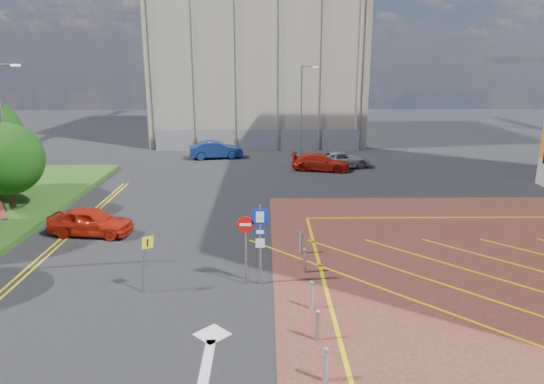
{
  "coord_description": "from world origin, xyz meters",
  "views": [
    {
      "loc": [
        0.7,
        -16.28,
        8.41
      ],
      "look_at": [
        1.0,
        4.48,
        2.76
      ],
      "focal_mm": 32.0,
      "sensor_mm": 36.0,
      "label": 1
    }
  ],
  "objects_px": {
    "car_red_left": "(91,221)",
    "sign_cluster": "(255,237)",
    "tree_c": "(6,159)",
    "car_red_back": "(320,162)",
    "lamp_back": "(302,107)",
    "lamp_left_far": "(4,127)",
    "warning_sign": "(145,257)",
    "car_silver_back": "(341,160)",
    "car_blue_back": "(216,150)"
  },
  "relations": [
    {
      "from": "car_red_left",
      "to": "sign_cluster",
      "type": "bearing_deg",
      "value": -115.93
    },
    {
      "from": "tree_c",
      "to": "sign_cluster",
      "type": "bearing_deg",
      "value": -33.16
    },
    {
      "from": "tree_c",
      "to": "car_red_left",
      "type": "bearing_deg",
      "value": -31.44
    },
    {
      "from": "car_red_back",
      "to": "tree_c",
      "type": "bearing_deg",
      "value": 133.54
    },
    {
      "from": "tree_c",
      "to": "sign_cluster",
      "type": "distance_m",
      "value": 16.53
    },
    {
      "from": "tree_c",
      "to": "lamp_back",
      "type": "distance_m",
      "value": 25.19
    },
    {
      "from": "lamp_left_far",
      "to": "car_red_back",
      "type": "distance_m",
      "value": 21.86
    },
    {
      "from": "warning_sign",
      "to": "car_silver_back",
      "type": "distance_m",
      "value": 24.23
    },
    {
      "from": "tree_c",
      "to": "car_red_back",
      "type": "relative_size",
      "value": 1.08
    },
    {
      "from": "sign_cluster",
      "to": "car_red_left",
      "type": "xyz_separation_m",
      "value": [
        -8.26,
        5.63,
        -1.25
      ]
    },
    {
      "from": "warning_sign",
      "to": "lamp_back",
      "type": "bearing_deg",
      "value": 74.23
    },
    {
      "from": "lamp_left_far",
      "to": "car_red_left",
      "type": "relative_size",
      "value": 1.95
    },
    {
      "from": "sign_cluster",
      "to": "lamp_left_far",
      "type": "bearing_deg",
      "value": 143.18
    },
    {
      "from": "lamp_back",
      "to": "car_red_left",
      "type": "relative_size",
      "value": 1.95
    },
    {
      "from": "sign_cluster",
      "to": "car_red_left",
      "type": "bearing_deg",
      "value": 145.72
    },
    {
      "from": "lamp_back",
      "to": "car_red_left",
      "type": "xyz_separation_m",
      "value": [
        -12.04,
        -21.38,
        -3.66
      ]
    },
    {
      "from": "lamp_back",
      "to": "sign_cluster",
      "type": "xyz_separation_m",
      "value": [
        -3.78,
        -27.02,
        -2.41
      ]
    },
    {
      "from": "car_blue_back",
      "to": "car_red_back",
      "type": "bearing_deg",
      "value": -130.68
    },
    {
      "from": "car_blue_back",
      "to": "car_red_back",
      "type": "xyz_separation_m",
      "value": [
        8.68,
        -4.99,
        -0.11
      ]
    },
    {
      "from": "warning_sign",
      "to": "car_red_left",
      "type": "distance_m",
      "value": 7.61
    },
    {
      "from": "lamp_back",
      "to": "warning_sign",
      "type": "xyz_separation_m",
      "value": [
        -7.81,
        -27.67,
        -2.93
      ]
    },
    {
      "from": "lamp_left_far",
      "to": "car_silver_back",
      "type": "xyz_separation_m",
      "value": [
        21.29,
        10.11,
        -4.01
      ]
    },
    {
      "from": "sign_cluster",
      "to": "tree_c",
      "type": "bearing_deg",
      "value": 146.84
    },
    {
      "from": "sign_cluster",
      "to": "warning_sign",
      "type": "relative_size",
      "value": 1.43
    },
    {
      "from": "car_blue_back",
      "to": "sign_cluster",
      "type": "bearing_deg",
      "value": 178.11
    },
    {
      "from": "sign_cluster",
      "to": "car_blue_back",
      "type": "height_order",
      "value": "sign_cluster"
    },
    {
      "from": "lamp_left_far",
      "to": "car_red_back",
      "type": "xyz_separation_m",
      "value": [
        19.47,
        9.09,
        -4.0
      ]
    },
    {
      "from": "car_red_left",
      "to": "car_red_back",
      "type": "xyz_separation_m",
      "value": [
        13.02,
        14.47,
        -0.04
      ]
    },
    {
      "from": "car_blue_back",
      "to": "car_silver_back",
      "type": "bearing_deg",
      "value": -121.51
    },
    {
      "from": "lamp_left_far",
      "to": "lamp_back",
      "type": "xyz_separation_m",
      "value": [
        18.5,
        16.0,
        -0.3
      ]
    },
    {
      "from": "lamp_back",
      "to": "car_silver_back",
      "type": "distance_m",
      "value": 7.5
    },
    {
      "from": "lamp_back",
      "to": "car_blue_back",
      "type": "relative_size",
      "value": 1.72
    },
    {
      "from": "car_blue_back",
      "to": "car_silver_back",
      "type": "distance_m",
      "value": 11.23
    },
    {
      "from": "warning_sign",
      "to": "car_red_left",
      "type": "height_order",
      "value": "warning_sign"
    },
    {
      "from": "car_silver_back",
      "to": "lamp_left_far",
      "type": "bearing_deg",
      "value": 99.86
    },
    {
      "from": "sign_cluster",
      "to": "lamp_back",
      "type": "bearing_deg",
      "value": 82.03
    },
    {
      "from": "car_red_left",
      "to": "tree_c",
      "type": "bearing_deg",
      "value": 66.92
    },
    {
      "from": "tree_c",
      "to": "sign_cluster",
      "type": "relative_size",
      "value": 1.53
    },
    {
      "from": "lamp_left_far",
      "to": "lamp_back",
      "type": "relative_size",
      "value": 1.0
    },
    {
      "from": "sign_cluster",
      "to": "warning_sign",
      "type": "xyz_separation_m",
      "value": [
        -4.03,
        -0.65,
        -0.52
      ]
    },
    {
      "from": "sign_cluster",
      "to": "car_red_left",
      "type": "distance_m",
      "value": 10.08
    },
    {
      "from": "car_blue_back",
      "to": "lamp_back",
      "type": "bearing_deg",
      "value": -86.8
    },
    {
      "from": "car_red_back",
      "to": "car_silver_back",
      "type": "relative_size",
      "value": 0.96
    },
    {
      "from": "sign_cluster",
      "to": "car_silver_back",
      "type": "relative_size",
      "value": 0.68
    },
    {
      "from": "lamp_back",
      "to": "car_red_left",
      "type": "distance_m",
      "value": 24.81
    },
    {
      "from": "car_blue_back",
      "to": "lamp_left_far",
      "type": "bearing_deg",
      "value": 131.75
    },
    {
      "from": "lamp_back",
      "to": "lamp_left_far",
      "type": "bearing_deg",
      "value": -139.14
    },
    {
      "from": "tree_c",
      "to": "car_silver_back",
      "type": "distance_m",
      "value": 23.83
    },
    {
      "from": "lamp_back",
      "to": "car_red_back",
      "type": "height_order",
      "value": "lamp_back"
    },
    {
      "from": "car_red_back",
      "to": "lamp_left_far",
      "type": "bearing_deg",
      "value": 127.69
    }
  ]
}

